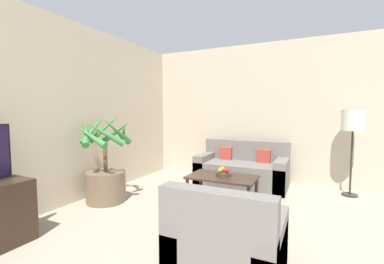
% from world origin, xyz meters
% --- Properties ---
extents(wall_back, '(8.78, 0.06, 2.70)m').
position_xyz_m(wall_back, '(0.00, 6.32, 1.35)').
color(wall_back, beige).
rests_on(wall_back, ground_plane).
extents(wall_left, '(0.06, 7.89, 2.70)m').
position_xyz_m(wall_left, '(-3.62, 3.14, 1.35)').
color(wall_left, beige).
rests_on(wall_left, ground_plane).
extents(potted_palm, '(0.85, 0.85, 1.36)m').
position_xyz_m(potted_palm, '(-3.19, 4.02, 0.43)').
color(potted_palm, brown).
rests_on(potted_palm, ground_plane).
extents(sofa_loveseat, '(1.62, 0.80, 0.81)m').
position_xyz_m(sofa_loveseat, '(-1.55, 5.78, 0.28)').
color(sofa_loveseat, slate).
rests_on(sofa_loveseat, ground_plane).
extents(floor_lamp, '(0.34, 0.34, 1.40)m').
position_xyz_m(floor_lamp, '(0.20, 5.95, 1.18)').
color(floor_lamp, '#2D2823').
rests_on(floor_lamp, ground_plane).
extents(coffee_table, '(1.02, 0.61, 0.39)m').
position_xyz_m(coffee_table, '(-1.59, 4.78, 0.35)').
color(coffee_table, '#38281E').
rests_on(coffee_table, ground_plane).
extents(fruit_bowl, '(0.23, 0.23, 0.05)m').
position_xyz_m(fruit_bowl, '(-1.58, 4.80, 0.42)').
color(fruit_bowl, '#42382D').
rests_on(fruit_bowl, coffee_table).
extents(apple_red, '(0.07, 0.07, 0.07)m').
position_xyz_m(apple_red, '(-1.52, 4.79, 0.48)').
color(apple_red, red).
rests_on(apple_red, fruit_bowl).
extents(apple_green, '(0.07, 0.07, 0.07)m').
position_xyz_m(apple_green, '(-1.62, 4.75, 0.48)').
color(apple_green, olive).
rests_on(apple_green, fruit_bowl).
extents(orange_fruit, '(0.08, 0.08, 0.08)m').
position_xyz_m(orange_fruit, '(-1.62, 4.85, 0.49)').
color(orange_fruit, orange).
rests_on(orange_fruit, fruit_bowl).
extents(armchair, '(0.86, 0.78, 0.81)m').
position_xyz_m(armchair, '(-0.96, 3.09, 0.27)').
color(armchair, slate).
rests_on(armchair, ground_plane).
extents(ottoman, '(0.59, 0.50, 0.37)m').
position_xyz_m(ottoman, '(-0.98, 3.88, 0.18)').
color(ottoman, slate).
rests_on(ottoman, ground_plane).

